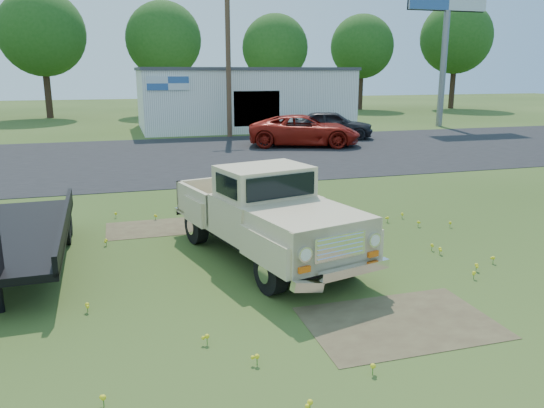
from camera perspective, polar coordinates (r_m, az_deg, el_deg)
The scene contains 16 objects.
ground at distance 10.98m, azimuth -1.16°, elevation -6.86°, with size 140.00×140.00×0.00m, color #2B3F14.
asphalt_lot at distance 25.35m, azimuth -10.16°, elevation 5.00°, with size 90.00×14.00×0.02m, color black.
dirt_patch_a at distance 8.97m, azimuth 13.62°, elevation -12.31°, with size 3.00×2.00×0.01m, color #4D3E29.
dirt_patch_b at distance 13.98m, azimuth -12.94°, elevation -2.58°, with size 2.20×1.60×0.01m, color #4D3E29.
commercial_building at distance 37.94m, azimuth -3.21°, elevation 11.36°, with size 14.20×8.20×4.15m.
billboard at distance 41.07m, azimuth 18.39°, elevation 19.91°, with size 6.10×0.45×11.05m.
utility_pole_mid at distance 32.59m, azimuth -4.73°, elevation 15.28°, with size 1.60×0.30×9.00m.
treeline_c at distance 49.77m, azimuth -23.51°, elevation 16.49°, with size 7.04×7.04×10.47m.
treeline_d at distance 50.68m, azimuth -11.57°, elevation 16.92°, with size 6.72×6.72×10.00m.
treeline_e at distance 51.09m, azimuth 0.34°, elevation 16.45°, with size 6.08×6.08×9.04m.
treeline_f at distance 57.06m, azimuth 9.65°, elevation 16.34°, with size 6.40×6.40×9.52m.
treeline_g at distance 60.85m, azimuth 19.21°, elevation 16.53°, with size 7.36×7.36×10.95m.
vintage_pickup_truck at distance 11.24m, azimuth -0.82°, elevation -0.94°, with size 2.17×5.57×2.02m, color #D0B68B, non-canonical shape.
flatbed_trailer at distance 11.99m, azimuth -25.89°, elevation -2.45°, with size 1.97×5.92×1.61m, color black, non-canonical shape.
red_pickup at distance 28.59m, azimuth 3.50°, elevation 7.87°, with size 2.72×5.90×1.64m, color maroon.
dark_sedan at distance 31.94m, azimuth 6.44°, elevation 8.47°, with size 1.94×4.82×1.64m, color black.
Camera 1 is at (-2.68, -9.90, 3.94)m, focal length 35.00 mm.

